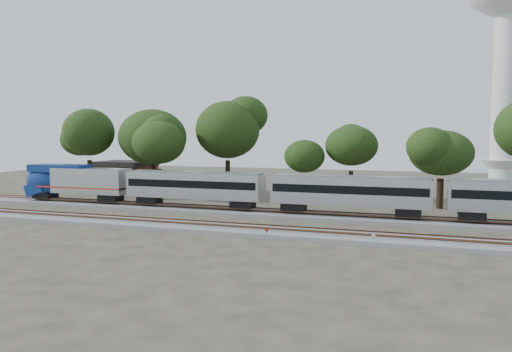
{
  "coord_description": "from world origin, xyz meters",
  "views": [
    {
      "loc": [
        16.42,
        -47.67,
        9.28
      ],
      "look_at": [
        -1.41,
        5.0,
        4.52
      ],
      "focal_mm": 35.0,
      "sensor_mm": 36.0,
      "label": 1
    }
  ],
  "objects": [
    {
      "name": "brick_building",
      "position": [
        -32.95,
        27.32,
        2.24
      ],
      "size": [
        9.73,
        7.21,
        4.45
      ],
      "rotation": [
        0.0,
        0.0,
        -0.07
      ],
      "color": "brown",
      "rests_on": "ground"
    },
    {
      "name": "tree_5",
      "position": [
        6.88,
        21.41,
        7.59
      ],
      "size": [
        7.73,
        7.73,
        10.9
      ],
      "color": "black",
      "rests_on": "ground"
    },
    {
      "name": "switch_stand_red",
      "position": [
        3.4,
        -6.26,
        0.6
      ],
      "size": [
        0.29,
        0.13,
        0.94
      ],
      "rotation": [
        0.0,
        0.0,
        0.37
      ],
      "color": "#512D19",
      "rests_on": "ground"
    },
    {
      "name": "tree_6",
      "position": [
        18.35,
        17.62,
        6.86
      ],
      "size": [
        7.0,
        7.0,
        9.87
      ],
      "color": "black",
      "rests_on": "ground"
    },
    {
      "name": "tree_2",
      "position": [
        -18.9,
        14.17,
        8.0
      ],
      "size": [
        8.15,
        8.15,
        11.49
      ],
      "color": "black",
      "rests_on": "ground"
    },
    {
      "name": "track_near",
      "position": [
        0.0,
        -4.0,
        0.21
      ],
      "size": [
        160.0,
        5.0,
        0.73
      ],
      "color": "slate",
      "rests_on": "ground"
    },
    {
      "name": "switch_lever",
      "position": [
        7.12,
        -6.0,
        0.15
      ],
      "size": [
        0.54,
        0.37,
        0.3
      ],
      "primitive_type": "cube",
      "rotation": [
        0.0,
        0.0,
        -0.16
      ],
      "color": "#512D19",
      "rests_on": "ground"
    },
    {
      "name": "tree_4",
      "position": [
        0.79,
        19.29,
        6.12
      ],
      "size": [
        6.25,
        6.25,
        8.81
      ],
      "color": "black",
      "rests_on": "ground"
    },
    {
      "name": "tree_3",
      "position": [
        -11.37,
        21.25,
        9.8
      ],
      "size": [
        9.97,
        9.97,
        14.06
      ],
      "color": "black",
      "rests_on": "ground"
    },
    {
      "name": "switch_stand_white",
      "position": [
        12.56,
        -5.53,
        0.57
      ],
      "size": [
        0.28,
        0.06,
        0.89
      ],
      "rotation": [
        0.0,
        0.0,
        -0.11
      ],
      "color": "#512D19",
      "rests_on": "ground"
    },
    {
      "name": "ground",
      "position": [
        0.0,
        0.0,
        0.0
      ],
      "size": [
        160.0,
        160.0,
        0.0
      ],
      "primitive_type": "plane",
      "color": "#383328",
      "rests_on": "ground"
    },
    {
      "name": "tree_0",
      "position": [
        -33.63,
        18.24,
        9.44
      ],
      "size": [
        9.61,
        9.61,
        13.55
      ],
      "color": "black",
      "rests_on": "ground"
    },
    {
      "name": "track_far",
      "position": [
        0.0,
        6.0,
        0.21
      ],
      "size": [
        160.0,
        5.0,
        0.73
      ],
      "color": "slate",
      "rests_on": "ground"
    },
    {
      "name": "tree_1",
      "position": [
        -23.42,
        20.24,
        8.69
      ],
      "size": [
        8.85,
        8.85,
        12.47
      ],
      "color": "black",
      "rests_on": "ground"
    },
    {
      "name": "train",
      "position": [
        8.99,
        6.0,
        3.15
      ],
      "size": [
        88.31,
        3.04,
        4.48
      ],
      "color": "silver",
      "rests_on": "ground"
    },
    {
      "name": "water_tower",
      "position": [
        29.99,
        53.66,
        32.12
      ],
      "size": [
        15.66,
        15.66,
        43.36
      ],
      "color": "silver",
      "rests_on": "ground"
    }
  ]
}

